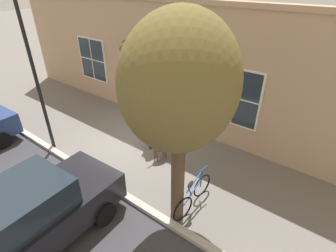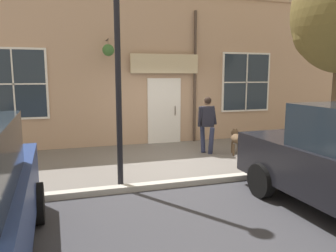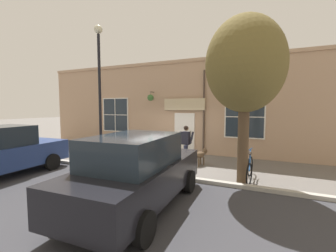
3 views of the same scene
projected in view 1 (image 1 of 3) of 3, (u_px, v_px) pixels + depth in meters
ground_plane at (127, 143)px, 9.89m from camera, size 90.00×90.00×0.00m
storefront_facade at (164, 65)px, 10.28m from camera, size 0.95×18.00×4.85m
pedestrian_walking at (150, 124)px, 9.22m from camera, size 0.63×0.59×1.60m
dog_on_leash at (162, 147)px, 8.87m from camera, size 0.93×0.48×0.69m
street_tree_by_curb at (179, 87)px, 5.24m from camera, size 2.62×2.36×5.12m
leaning_bicycle at (193, 195)px, 7.04m from camera, size 1.74×0.20×1.01m
parked_car_mid_block at (26, 219)px, 5.73m from camera, size 4.36×2.06×1.75m
street_lamp at (28, 50)px, 7.85m from camera, size 0.32×0.32×5.54m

